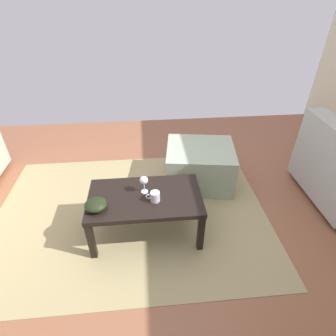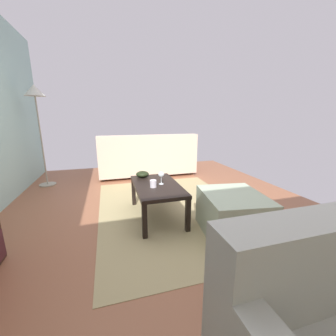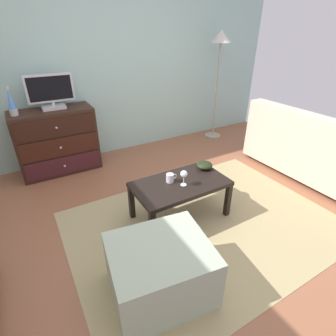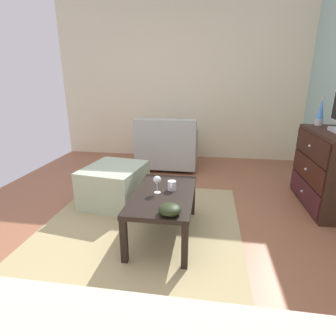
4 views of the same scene
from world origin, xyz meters
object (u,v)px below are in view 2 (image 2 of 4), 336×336
object	(u,v)px
standing_lamp	(36,100)
couch_large	(147,159)
coffee_table	(157,189)
bowl_decorative	(142,174)
mug	(153,184)
ottoman	(233,214)
wine_glass	(161,175)

from	to	relation	value
standing_lamp	couch_large	bearing A→B (deg)	-83.02
coffee_table	bowl_decorative	world-z (taller)	bowl_decorative
coffee_table	couch_large	world-z (taller)	couch_large
coffee_table	mug	distance (m)	0.14
bowl_decorative	ottoman	size ratio (longest dim) A/B	0.25
bowl_decorative	standing_lamp	distance (m)	2.31
ottoman	standing_lamp	distance (m)	3.54
mug	couch_large	size ratio (longest dim) A/B	0.06
couch_large	ottoman	xyz separation A→B (m)	(-2.60, -0.42, -0.12)
bowl_decorative	couch_large	size ratio (longest dim) A/B	0.09
wine_glass	bowl_decorative	size ratio (longest dim) A/B	0.91
wine_glass	coffee_table	bearing A→B (deg)	90.24
wine_glass	couch_large	distance (m)	2.02
coffee_table	ottoman	size ratio (longest dim) A/B	1.33
mug	standing_lamp	size ratio (longest dim) A/B	0.07
mug	ottoman	xyz separation A→B (m)	(-0.52, -0.74, -0.24)
bowl_decorative	wine_glass	bearing A→B (deg)	-156.17
coffee_table	ottoman	bearing A→B (deg)	-131.60
wine_glass	standing_lamp	distance (m)	2.63
couch_large	mug	bearing A→B (deg)	171.24
mug	bowl_decorative	distance (m)	0.46
coffee_table	couch_large	xyz separation A→B (m)	(2.00, -0.26, -0.02)
wine_glass	mug	xyz separation A→B (m)	(-0.08, 0.12, -0.07)
ottoman	standing_lamp	bearing A→B (deg)	44.42
mug	ottoman	world-z (taller)	mug
couch_large	coffee_table	bearing A→B (deg)	172.66
coffee_table	wine_glass	world-z (taller)	wine_glass
mug	couch_large	world-z (taller)	couch_large
wine_glass	mug	size ratio (longest dim) A/B	1.38
bowl_decorative	couch_large	xyz separation A→B (m)	(1.62, -0.37, -0.11)
couch_large	standing_lamp	size ratio (longest dim) A/B	1.15
coffee_table	wine_glass	size ratio (longest dim) A/B	5.95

